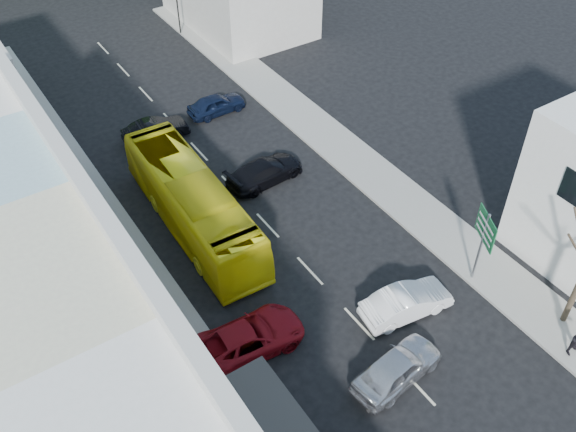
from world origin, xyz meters
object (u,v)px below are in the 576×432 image
object	(u,v)px
bus	(193,205)
car_red	(248,339)
pedestrian_left	(210,371)
traffic_signal	(178,7)
car_silver	(397,368)
car_white	(406,303)
direction_sign	(480,248)

from	to	relation	value
bus	car_red	distance (m)	8.62
pedestrian_left	traffic_signal	world-z (taller)	traffic_signal
car_silver	pedestrian_left	world-z (taller)	pedestrian_left
car_silver	car_white	xyz separation A→B (m)	(2.72, 2.51, 0.00)
car_white	traffic_signal	size ratio (longest dim) A/B	0.96
bus	traffic_signal	distance (m)	22.75
car_red	car_white	bearing A→B (deg)	-104.33
pedestrian_left	traffic_signal	size ratio (longest dim) A/B	0.37
pedestrian_left	direction_sign	world-z (taller)	direction_sign
bus	car_silver	distance (m)	13.51
car_white	direction_sign	world-z (taller)	direction_sign
pedestrian_left	direction_sign	distance (m)	13.78
car_silver	car_red	bearing A→B (deg)	35.52
pedestrian_left	direction_sign	bearing A→B (deg)	-112.18
car_silver	car_white	distance (m)	3.70
traffic_signal	bus	bearing A→B (deg)	84.32
car_silver	direction_sign	xyz separation A→B (m)	(6.89, 2.30, 1.45)
car_red	traffic_signal	world-z (taller)	traffic_signal
pedestrian_left	car_white	bearing A→B (deg)	-114.11
bus	pedestrian_left	world-z (taller)	bus
car_white	direction_sign	xyz separation A→B (m)	(4.18, -0.21, 1.45)
car_silver	car_red	distance (m)	6.57
car_silver	car_red	xyz separation A→B (m)	(-4.49, 4.80, 0.00)
car_red	traffic_signal	bearing A→B (deg)	-17.49
car_red	pedestrian_left	xyz separation A→B (m)	(-2.24, -0.76, 0.30)
car_silver	direction_sign	size ratio (longest dim) A/B	1.02
traffic_signal	car_silver	bearing A→B (deg)	97.61
car_red	pedestrian_left	distance (m)	2.38
car_white	traffic_signal	distance (m)	31.69
direction_sign	traffic_signal	distance (m)	31.63
car_silver	car_red	world-z (taller)	same
direction_sign	bus	bearing A→B (deg)	156.51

